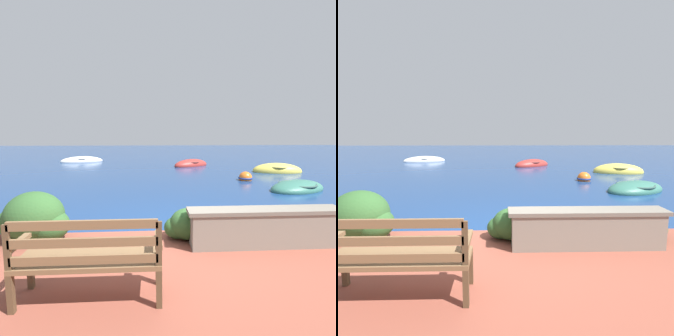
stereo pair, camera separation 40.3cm
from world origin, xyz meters
TOP-DOWN VIEW (x-y plane):
  - ground_plane at (0.00, 0.00)m, footprint 80.00×80.00m
  - park_bench at (-1.22, -1.95)m, footprint 1.51×0.48m
  - stone_wall at (1.18, -0.74)m, footprint 2.42×0.39m
  - hedge_clump_far_left at (-2.51, -0.27)m, footprint 1.19×0.85m
  - hedge_clump_left at (0.02, -0.40)m, footprint 0.76×0.55m
  - hedge_clump_centre at (2.27, -0.40)m, footprint 0.75×0.54m
  - rowboat_nearest at (4.53, 4.16)m, footprint 2.56×2.04m
  - rowboat_mid at (5.85, 8.36)m, footprint 2.58×1.54m
  - rowboat_far at (1.84, 11.28)m, footprint 2.59×2.12m
  - rowboat_outer at (-5.44, 13.98)m, footprint 2.97×1.72m
  - mooring_buoy at (3.41, 6.19)m, footprint 0.61×0.61m

SIDE VIEW (x-z plane):
  - ground_plane at x=0.00m, z-range 0.00..0.00m
  - rowboat_nearest at x=4.53m, z-range -0.25..0.36m
  - rowboat_outer at x=-5.44m, z-range -0.29..0.41m
  - rowboat_far at x=1.84m, z-range -0.31..0.43m
  - rowboat_mid at x=5.85m, z-range -0.35..0.49m
  - mooring_buoy at x=3.41m, z-range -0.18..0.37m
  - hedge_clump_centre at x=2.27m, z-range 0.19..0.70m
  - hedge_clump_left at x=0.02m, z-range 0.19..0.70m
  - stone_wall at x=1.18m, z-range 0.22..0.82m
  - hedge_clump_far_left at x=-2.51m, z-range 0.17..0.97m
  - park_bench at x=-1.22m, z-range 0.24..1.17m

